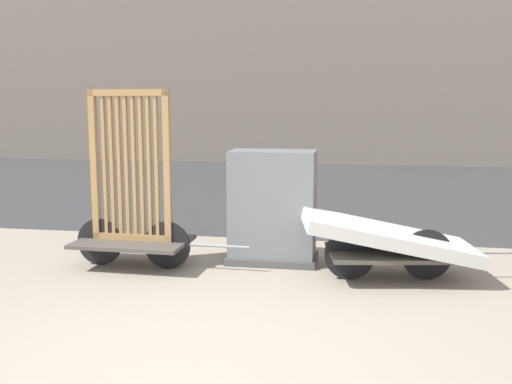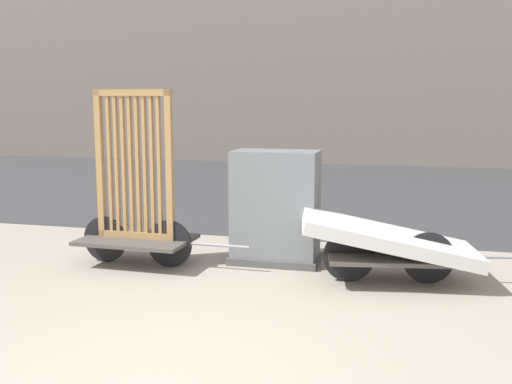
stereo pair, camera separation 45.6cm
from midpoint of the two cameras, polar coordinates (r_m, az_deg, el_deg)
ground_plane at (r=4.08m, az=-5.91°, el=-17.61°), size 60.00×60.00×0.00m
road_strip at (r=12.44m, az=8.14°, el=0.34°), size 56.00×9.38×0.01m
building_facade at (r=19.19m, az=10.69°, el=17.23°), size 48.00×4.00×9.36m
bike_cart_with_bedframe at (r=6.65m, az=-9.43°, el=-1.41°), size 1.95×0.81×1.92m
bike_cart_with_mattress at (r=6.15m, az=14.67°, el=-4.67°), size 2.21×1.14×0.69m
utility_cabinet at (r=6.67m, az=3.84°, el=-1.81°), size 1.00×0.58×1.26m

